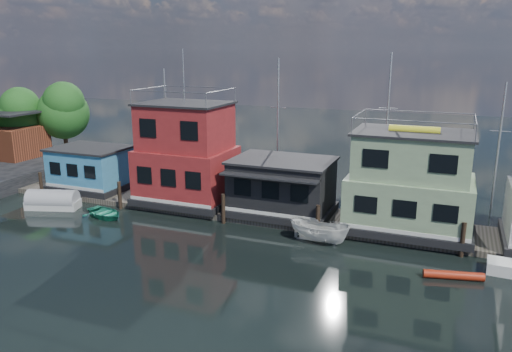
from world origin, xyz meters
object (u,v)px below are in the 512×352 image
at_px(tarp_runabout, 53,201).
at_px(motorboat, 320,232).
at_px(houseboat_blue, 91,168).
at_px(dinghy_teal, 105,213).
at_px(houseboat_dark, 282,186).
at_px(houseboat_green, 410,184).
at_px(houseboat_red, 186,155).
at_px(red_kayak, 453,275).

height_order(tarp_runabout, motorboat, motorboat).
height_order(houseboat_blue, dinghy_teal, houseboat_blue).
xyz_separation_m(houseboat_dark, dinghy_teal, (-12.26, -4.96, -2.06)).
height_order(houseboat_blue, tarp_runabout, houseboat_blue).
bearing_deg(houseboat_blue, houseboat_green, 0.00).
bearing_deg(houseboat_green, dinghy_teal, -166.82).
bearing_deg(houseboat_dark, houseboat_red, 179.86).
bearing_deg(tarp_runabout, houseboat_blue, 72.88).
bearing_deg(tarp_runabout, red_kayak, -20.49).
bearing_deg(motorboat, dinghy_teal, 102.89).
height_order(red_kayak, tarp_runabout, tarp_runabout).
xyz_separation_m(houseboat_blue, houseboat_red, (9.50, 0.00, 1.90)).
xyz_separation_m(houseboat_green, red_kayak, (3.12, -6.24, -3.32)).
bearing_deg(houseboat_blue, tarp_runabout, -89.52).
relative_size(houseboat_dark, houseboat_green, 0.88).
bearing_deg(dinghy_teal, houseboat_red, -21.72).
bearing_deg(dinghy_teal, motorboat, -67.39).
distance_m(houseboat_red, dinghy_teal, 7.55).
height_order(houseboat_blue, red_kayak, houseboat_blue).
height_order(houseboat_blue, motorboat, houseboat_blue).
xyz_separation_m(houseboat_red, dinghy_teal, (-4.26, -4.98, -3.74)).
bearing_deg(red_kayak, dinghy_teal, 164.24).
height_order(houseboat_dark, tarp_runabout, houseboat_dark).
height_order(houseboat_red, motorboat, houseboat_red).
relative_size(houseboat_blue, motorboat, 1.54).
height_order(houseboat_blue, houseboat_red, houseboat_red).
relative_size(houseboat_dark, motorboat, 1.78).
distance_m(houseboat_green, red_kayak, 7.72).
distance_m(houseboat_blue, houseboat_dark, 17.50).
distance_m(houseboat_blue, houseboat_red, 9.69).
height_order(houseboat_dark, dinghy_teal, houseboat_dark).
xyz_separation_m(houseboat_dark, tarp_runabout, (-17.46, -4.72, -1.81)).
relative_size(tarp_runabout, motorboat, 1.04).
height_order(houseboat_blue, houseboat_green, houseboat_green).
xyz_separation_m(houseboat_green, motorboat, (-5.07, -3.91, -2.75)).
distance_m(houseboat_red, houseboat_green, 17.01).
relative_size(red_kayak, tarp_runabout, 0.74).
distance_m(houseboat_red, houseboat_dark, 8.18).
xyz_separation_m(houseboat_red, houseboat_dark, (8.00, -0.02, -1.69)).
bearing_deg(houseboat_green, houseboat_red, -180.00).
relative_size(houseboat_red, tarp_runabout, 2.75).
xyz_separation_m(houseboat_red, houseboat_green, (17.00, 0.00, -0.55)).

